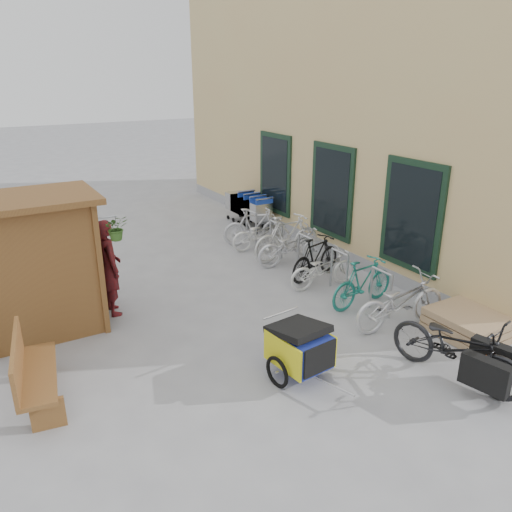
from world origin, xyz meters
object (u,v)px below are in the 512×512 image
bike_0 (400,301)px  bike_7 (255,227)px  bike_6 (261,234)px  cargo_bike (458,348)px  bike_1 (363,282)px  shopping_carts (248,206)px  bike_4 (292,246)px  kiosk (29,247)px  bike_2 (323,269)px  child_trailer (300,346)px  bike_5 (287,237)px  person_kiosk (109,267)px  bench (30,371)px  pallet_stack (468,324)px  bike_3 (316,257)px

bike_0 → bike_7: size_ratio=1.14×
bike_0 → bike_6: bearing=5.1°
cargo_bike → bike_1: 2.64m
shopping_carts → bike_4: size_ratio=1.11×
kiosk → bike_2: 5.61m
cargo_bike → child_trailer: bearing=135.0°
kiosk → bike_5: (5.68, 0.80, -1.00)m
bike_2 → bike_7: bearing=3.2°
cargo_bike → bike_6: bearing=73.2°
bike_6 → child_trailer: bearing=162.0°
shopping_carts → bike_1: 5.84m
person_kiosk → bench: bearing=142.2°
kiosk → bench: kiosk is taller
shopping_carts → person_kiosk: person_kiosk is taller
bike_5 → pallet_stack: bearing=-174.0°
bike_1 → bike_5: size_ratio=0.86×
kiosk → shopping_carts: kiosk is taller
child_trailer → person_kiosk: (-1.81, 3.49, 0.41)m
shopping_carts → bike_7: shopping_carts is taller
pallet_stack → cargo_bike: cargo_bike is taller
shopping_carts → bike_5: 3.01m
person_kiosk → bike_4: size_ratio=1.05×
cargo_bike → bike_6: size_ratio=1.34×
kiosk → person_kiosk: kiosk is taller
bike_1 → bike_3: size_ratio=1.02×
cargo_bike → bike_7: cargo_bike is taller
kiosk → bike_2: size_ratio=1.61×
bike_7 → bike_4: bearing=-159.6°
bench → bike_7: 7.31m
shopping_carts → bike_5: bike_5 is taller
bike_0 → bike_1: bearing=4.0°
kiosk → child_trailer: bearing=-47.8°
cargo_bike → bike_5: bike_5 is taller
bike_7 → shopping_carts: bearing=-4.4°
shopping_carts → cargo_bike: (-1.27, -8.39, -0.07)m
kiosk → bike_6: 5.90m
pallet_stack → bike_0: size_ratio=0.64×
bike_1 → bike_2: (-0.11, 1.08, -0.07)m
kiosk → child_trailer: (3.09, -3.40, -1.05)m
child_trailer → person_kiosk: bearing=111.3°
pallet_stack → bike_2: bike_2 is taller
bike_3 → bike_0: bearing=163.0°
bike_2 → bike_5: (0.27, 1.77, 0.14)m
bike_2 → person_kiosk: bearing=81.5°
bike_3 → person_kiosk: bearing=67.4°
bike_2 → bike_6: bearing=3.5°
shopping_carts → child_trailer: bearing=-114.0°
kiosk → bike_6: bearing=17.4°
shopping_carts → child_trailer: shopping_carts is taller
bike_6 → bike_7: bearing=2.8°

